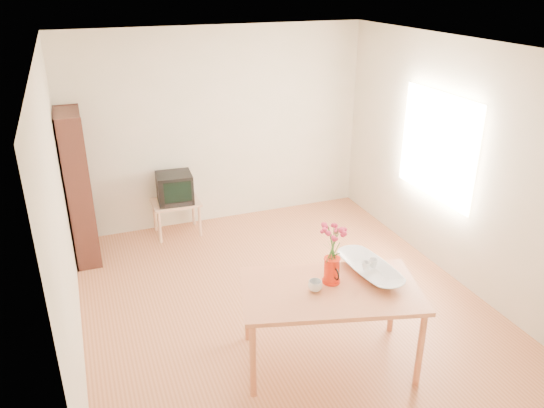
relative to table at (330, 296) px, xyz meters
name	(u,v)px	position (x,y,z in m)	size (l,w,h in m)	color
room	(286,186)	(-0.01, 1.00, 0.63)	(4.50, 4.50, 4.50)	#A45D3A
table	(330,296)	(0.00, 0.00, 0.00)	(1.67, 1.21, 0.75)	#BA653F
tv_stand	(176,207)	(-0.74, 2.96, -0.29)	(0.60, 0.45, 0.46)	tan
bookshelf	(79,193)	(-1.88, 2.74, 0.17)	(0.28, 0.70, 1.80)	black
pitcher	(332,271)	(0.05, 0.09, 0.18)	(0.15, 0.23, 0.24)	red
flowers	(333,239)	(0.05, 0.09, 0.49)	(0.27, 0.27, 0.38)	#DE345F
mug	(315,286)	(-0.14, 0.02, 0.12)	(0.12, 0.12, 0.09)	white
bowl	(371,249)	(0.43, 0.11, 0.31)	(0.50, 0.50, 0.47)	white
teacup_a	(367,255)	(0.39, 0.11, 0.26)	(0.07, 0.07, 0.06)	white
teacup_b	(374,252)	(0.48, 0.13, 0.27)	(0.07, 0.07, 0.07)	white
television	(174,187)	(-0.74, 2.98, -0.02)	(0.46, 0.44, 0.38)	black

